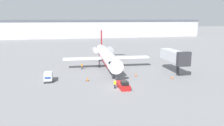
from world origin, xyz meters
TOP-DOWN VIEW (x-y plane):
  - ground_plane at (0.00, 0.00)m, footprint 600.00×600.00m
  - terminal_building at (0.00, 120.00)m, footprint 180.00×16.80m
  - airplane_main at (0.76, 19.07)m, footprint 24.41×29.32m
  - pushback_tug at (0.55, 0.18)m, footprint 1.85×4.69m
  - luggage_cart at (-14.58, 8.20)m, footprint 1.75×3.25m
  - worker_near_tug at (-1.19, 0.26)m, footprint 0.40×0.25m
  - worker_by_wing at (-6.37, 18.62)m, footprint 0.40×0.24m
  - traffic_cone_left at (-5.98, 6.90)m, footprint 0.67×0.67m
  - traffic_cone_right at (5.98, 8.53)m, footprint 0.55×0.55m
  - traffic_cone_mid at (13.54, 4.59)m, footprint 0.54×0.54m
  - jet_bridge at (16.29, 9.14)m, footprint 3.20×10.70m

SIDE VIEW (x-z plane):
  - ground_plane at x=0.00m, z-range 0.00..0.00m
  - traffic_cone_mid at x=13.54m, z-range -0.02..0.59m
  - traffic_cone_right at x=5.98m, z-range -0.02..0.64m
  - traffic_cone_left at x=-5.98m, z-range -0.02..0.73m
  - pushback_tug at x=0.55m, z-range -0.23..1.43m
  - worker_by_wing at x=-6.37m, z-range 0.03..1.70m
  - worker_near_tug at x=-1.19m, z-range 0.05..1.84m
  - luggage_cart at x=-14.58m, z-range 0.00..2.07m
  - airplane_main at x=0.76m, z-range -1.54..8.64m
  - jet_bridge at x=16.29m, z-range 1.35..7.54m
  - terminal_building at x=0.00m, z-range 0.03..12.80m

